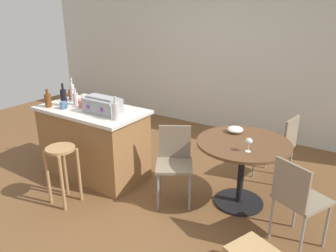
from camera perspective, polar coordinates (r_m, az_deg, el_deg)
The scene contains 20 objects.
ground_plane at distance 4.21m, azimuth -5.71°, elevation -9.98°, with size 8.80×8.80×0.00m, color brown.
back_wall at distance 5.81m, azimuth 9.78°, elevation 12.41°, with size 8.00×0.10×2.70m, color beige.
kitchen_island at distance 4.35m, azimuth -12.77°, elevation -2.69°, with size 1.39×0.75×0.90m.
wooden_stool at distance 3.80m, azimuth -17.93°, elevation -6.24°, with size 0.31×0.31×0.67m.
dining_table at distance 3.64m, azimuth 12.81°, elevation -5.23°, with size 1.00×1.00×0.75m.
folding_chair_near at distance 3.17m, azimuth 21.59°, elevation -11.37°, with size 0.53×0.53×0.88m.
folding_chair_far at distance 4.33m, azimuth 18.94°, elevation -2.78°, with size 0.45×0.45×0.85m.
folding_chair_left at distance 3.67m, azimuth 1.13°, elevation -5.72°, with size 0.55×0.55×0.85m.
toolbox at distance 3.98m, azimuth -11.31°, elevation 3.60°, with size 0.44×0.27×0.20m.
bottle_0 at distance 4.39m, azimuth -15.77°, elevation 4.62°, with size 0.06×0.06×0.21m.
bottle_1 at distance 4.40m, azimuth -20.15°, elevation 4.26°, with size 0.08×0.08×0.23m.
bottle_2 at distance 4.67m, azimuth -16.43°, elevation 5.36°, with size 0.08×0.08×0.19m.
bottle_3 at distance 3.70m, azimuth -9.08°, elevation 2.60°, with size 0.08×0.08×0.27m.
bottle_4 at distance 4.39m, azimuth -17.69°, elevation 4.81°, with size 0.08×0.08×0.29m.
bottle_5 at distance 4.56m, azimuth -16.29°, elevation 5.64°, with size 0.06×0.06×0.32m.
cup_0 at distance 4.27m, azimuth -14.77°, elevation 3.79°, with size 0.12×0.08×0.09m.
cup_1 at distance 4.27m, azimuth -17.71°, elevation 3.45°, with size 0.12×0.09×0.09m.
cup_2 at distance 4.59m, azimuth -14.32°, elevation 4.86°, with size 0.12×0.08×0.08m.
wine_glass at distance 3.30m, azimuth 13.88°, elevation -2.65°, with size 0.07×0.07×0.14m.
serving_bowl at distance 3.79m, azimuth 11.60°, elevation -0.60°, with size 0.18×0.18×0.07m, color white.
Camera 1 is at (2.35, -2.78, 2.11)m, focal length 35.06 mm.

